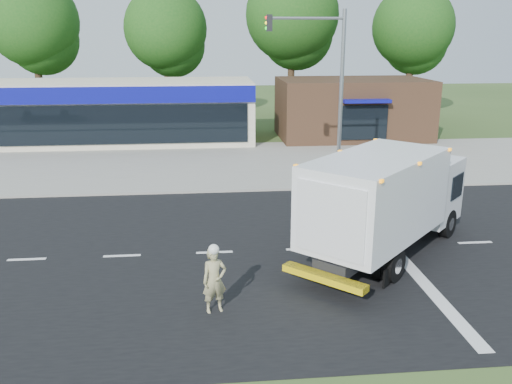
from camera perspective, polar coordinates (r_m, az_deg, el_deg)
ground at (r=18.33m, az=5.06°, el=-6.04°), size 120.00×120.00×0.00m
road_asphalt at (r=18.33m, az=5.07°, el=-6.02°), size 60.00×14.00×0.02m
sidewalk at (r=25.99m, az=1.79°, el=0.94°), size 60.00×2.40×0.12m
parking_apron at (r=31.59m, az=0.45°, el=3.63°), size 60.00×9.00×0.02m
lane_markings at (r=17.42m, az=10.29°, el=-7.43°), size 55.20×7.00×0.01m
ems_box_truck at (r=17.61m, az=13.65°, el=-0.48°), size 7.17×7.31×3.47m
emergency_worker at (r=14.08m, az=-4.40°, el=-9.12°), size 0.73×0.58×1.87m
retail_strip_mall at (r=37.36m, az=-14.54°, el=8.21°), size 18.00×6.20×4.00m
brown_storefront at (r=38.36m, az=10.08°, el=8.66°), size 10.00×6.70×4.00m
traffic_signal_pole at (r=24.97m, az=7.55°, el=11.52°), size 3.51×0.25×8.00m
background_trees at (r=44.88m, az=-2.63°, el=16.86°), size 36.77×7.39×12.10m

